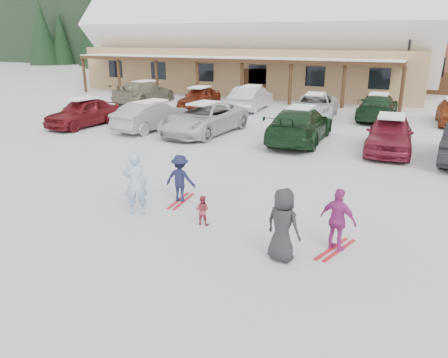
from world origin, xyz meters
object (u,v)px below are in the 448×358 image
at_px(day_lodge, 254,44).
at_px(parked_car_9, 251,98).
at_px(parked_car_1, 151,116).
at_px(parked_car_3, 300,125).
at_px(bystander_dark, 283,225).
at_px(parked_car_4, 389,134).
at_px(child_navy, 180,179).
at_px(toddler_red, 202,210).
at_px(parked_car_10, 315,106).
at_px(lamp_post, 409,51).
at_px(parked_car_2, 204,118).
at_px(parked_car_8, 200,98).
at_px(child_magenta, 338,220).
at_px(parked_car_0, 83,112).
at_px(adult_skier, 136,184).
at_px(parked_car_11, 378,107).
at_px(parked_car_7, 144,92).

bearing_deg(day_lodge, parked_car_9, -70.08).
relative_size(parked_car_1, parked_car_3, 0.82).
height_order(bystander_dark, parked_car_4, bystander_dark).
xyz_separation_m(child_navy, bystander_dark, (3.68, -2.13, 0.11)).
xyz_separation_m(toddler_red, parked_car_10, (-0.89, 16.12, 0.32)).
relative_size(lamp_post, toddler_red, 8.25).
height_order(parked_car_2, parked_car_3, parked_car_3).
height_order(child_navy, parked_car_8, parked_car_8).
height_order(lamp_post, child_magenta, lamp_post).
bearing_deg(parked_car_0, child_navy, -32.12).
bearing_deg(parked_car_4, parked_car_10, 123.14).
height_order(adult_skier, parked_car_10, adult_skier).
xyz_separation_m(bystander_dark, parked_car_9, (-7.69, 18.36, -0.04)).
xyz_separation_m(parked_car_3, parked_car_8, (-8.49, 6.63, -0.08)).
relative_size(parked_car_9, parked_car_11, 0.92).
xyz_separation_m(day_lodge, adult_skier, (7.15, -27.89, -3.08)).
height_order(adult_skier, parked_car_11, adult_skier).
relative_size(lamp_post, parked_car_3, 1.20).
bearing_deg(parked_car_1, parked_car_3, -167.92).
relative_size(lamp_post, parked_car_11, 1.28).
relative_size(bystander_dark, parked_car_0, 0.37).
bearing_deg(lamp_post, parked_car_8, -147.66).
bearing_deg(parked_car_9, parked_car_8, 11.95).
xyz_separation_m(parked_car_0, parked_car_1, (3.80, 0.70, -0.01)).
distance_m(day_lodge, parked_car_1, 18.64).
relative_size(parked_car_1, parked_car_8, 1.07).
xyz_separation_m(toddler_red, parked_car_9, (-5.32, 17.42, 0.37)).
bearing_deg(parked_car_11, lamp_post, -99.06).
xyz_separation_m(lamp_post, bystander_dark, (-1.12, -25.18, -2.82)).
relative_size(adult_skier, parked_car_3, 0.32).
distance_m(bystander_dark, parked_car_2, 12.91).
bearing_deg(parked_car_2, parked_car_1, -168.62).
relative_size(lamp_post, child_magenta, 4.41).
bearing_deg(parked_car_10, parked_car_11, 10.67).
bearing_deg(adult_skier, parked_car_3, -128.34).
height_order(child_magenta, parked_car_1, child_magenta).
bearing_deg(child_magenta, parked_car_0, -12.40).
xyz_separation_m(child_navy, parked_car_0, (-10.19, 7.58, 0.04)).
height_order(parked_car_0, parked_car_7, parked_car_7).
bearing_deg(toddler_red, parked_car_0, -42.74).
distance_m(parked_car_2, parked_car_8, 7.78).
relative_size(lamp_post, adult_skier, 3.73).
relative_size(lamp_post, parked_car_10, 1.27).
bearing_deg(parked_car_0, parked_car_8, 74.25).
xyz_separation_m(day_lodge, child_navy, (7.77, -26.59, -3.25)).
bearing_deg(parked_car_1, adult_skier, 129.66).
distance_m(child_magenta, parked_car_10, 16.71).
bearing_deg(toddler_red, parked_car_10, -92.25).
height_order(parked_car_10, parked_car_11, parked_car_11).
xyz_separation_m(parked_car_0, parked_car_10, (10.61, 7.35, -0.03)).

